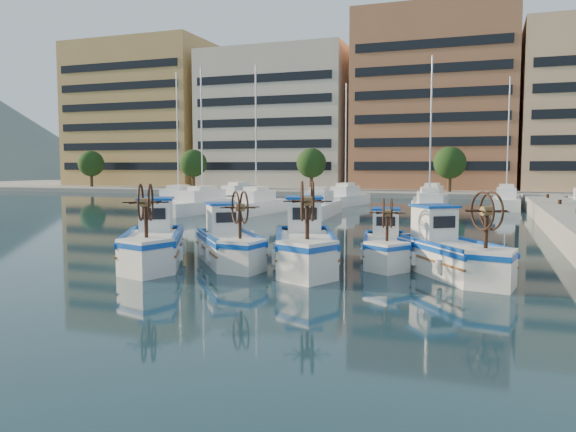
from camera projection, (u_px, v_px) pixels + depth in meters
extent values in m
plane|color=#18323F|center=(248.00, 265.00, 21.06)|extent=(300.00, 300.00, 0.00)
cube|color=gray|center=(427.00, 190.00, 83.95)|extent=(180.00, 40.00, 0.60)
cube|color=tan|center=(143.00, 115.00, 96.96)|extent=(24.00, 14.00, 24.00)
cube|color=black|center=(118.00, 111.00, 90.38)|extent=(22.08, 0.12, 21.60)
cube|color=beige|center=(279.00, 120.00, 88.78)|extent=(23.00, 14.00, 21.00)
cube|color=black|center=(262.00, 116.00, 82.20)|extent=(21.16, 0.12, 18.90)
cube|color=#B56D46|center=(435.00, 101.00, 80.63)|extent=(22.00, 14.00, 25.00)
cube|color=black|center=(430.00, 95.00, 74.05)|extent=(20.24, 0.12, 22.50)
cylinder|color=#3F2B19|center=(92.00, 181.00, 87.79)|extent=(0.50, 0.50, 3.00)
sphere|color=#204117|center=(91.00, 164.00, 87.55)|extent=(4.00, 4.00, 4.00)
cylinder|color=#3F2B19|center=(193.00, 182.00, 81.81)|extent=(0.50, 0.50, 3.00)
sphere|color=#204117|center=(193.00, 163.00, 81.57)|extent=(4.00, 4.00, 4.00)
cylinder|color=#3F2B19|center=(311.00, 183.00, 75.82)|extent=(0.50, 0.50, 3.00)
sphere|color=#204117|center=(311.00, 163.00, 75.59)|extent=(4.00, 4.00, 4.00)
cylinder|color=#3F2B19|center=(449.00, 184.00, 69.84)|extent=(0.50, 0.50, 3.00)
sphere|color=#204117|center=(450.00, 163.00, 69.60)|extent=(4.00, 4.00, 4.00)
cube|color=white|center=(179.00, 205.00, 47.36)|extent=(3.05, 8.82, 1.00)
cylinder|color=silver|center=(178.00, 139.00, 46.88)|extent=(0.12, 0.12, 11.00)
cube|color=white|center=(203.00, 207.00, 44.98)|extent=(3.30, 10.06, 1.00)
cylinder|color=silver|center=(202.00, 137.00, 44.50)|extent=(0.12, 0.12, 11.00)
cube|color=white|center=(256.00, 207.00, 44.00)|extent=(3.07, 8.22, 1.00)
cylinder|color=silver|center=(256.00, 137.00, 43.52)|extent=(0.12, 0.12, 11.00)
cube|color=white|center=(319.00, 209.00, 42.26)|extent=(2.93, 8.51, 1.00)
cube|color=white|center=(429.00, 211.00, 40.49)|extent=(3.56, 8.84, 1.00)
cylinder|color=silver|center=(431.00, 134.00, 40.01)|extent=(0.12, 0.12, 11.00)
cube|color=white|center=(239.00, 198.00, 56.79)|extent=(3.58, 8.95, 1.00)
cube|color=white|center=(345.00, 200.00, 53.53)|extent=(3.36, 7.86, 1.00)
cylinder|color=silver|center=(346.00, 142.00, 53.05)|extent=(0.12, 0.12, 11.00)
cube|color=white|center=(432.00, 200.00, 53.15)|extent=(2.63, 7.66, 1.00)
cube|color=white|center=(506.00, 203.00, 49.63)|extent=(2.47, 9.14, 1.00)
cylinder|color=silver|center=(508.00, 140.00, 49.15)|extent=(0.12, 0.12, 11.00)
cube|color=white|center=(153.00, 249.00, 21.16)|extent=(3.84, 4.99, 1.15)
cube|color=#0D43AC|center=(153.00, 238.00, 21.12)|extent=(3.96, 5.14, 0.18)
cube|color=#183AC0|center=(153.00, 239.00, 21.13)|extent=(3.25, 4.39, 0.07)
cube|color=white|center=(156.00, 215.00, 22.36)|extent=(1.72, 1.81, 1.20)
cube|color=#0D43AC|center=(156.00, 199.00, 22.30)|extent=(1.94, 2.04, 0.09)
cylinder|color=#331E14|center=(146.00, 222.00, 19.11)|extent=(0.13, 0.13, 1.27)
cylinder|color=brown|center=(146.00, 202.00, 19.05)|extent=(0.45, 0.43, 0.31)
torus|color=#331E14|center=(141.00, 202.00, 19.03)|extent=(0.65, 1.18, 1.28)
torus|color=#331E14|center=(151.00, 202.00, 19.07)|extent=(0.65, 1.18, 1.28)
cube|color=white|center=(229.00, 249.00, 21.45)|extent=(3.99, 4.43, 1.05)
cube|color=#0D43AC|center=(229.00, 239.00, 21.42)|extent=(4.11, 4.56, 0.16)
cube|color=#183AC0|center=(229.00, 240.00, 21.42)|extent=(3.42, 3.86, 0.06)
cube|color=white|center=(223.00, 218.00, 22.50)|extent=(1.67, 1.70, 1.10)
cube|color=#0D43AC|center=(223.00, 204.00, 22.44)|extent=(1.88, 1.91, 0.08)
cylinder|color=#331E14|center=(240.00, 225.00, 19.65)|extent=(0.12, 0.12, 1.16)
cylinder|color=brown|center=(240.00, 207.00, 19.59)|extent=(0.42, 0.42, 0.28)
torus|color=#331E14|center=(236.00, 208.00, 19.55)|extent=(0.77, 0.97, 1.17)
torus|color=#331E14|center=(244.00, 207.00, 19.64)|extent=(0.77, 0.97, 1.17)
cube|color=white|center=(305.00, 251.00, 20.41)|extent=(3.52, 5.18, 1.19)
cube|color=#0D43AC|center=(305.00, 239.00, 20.37)|extent=(3.63, 5.33, 0.18)
cube|color=#183AC0|center=(305.00, 241.00, 20.38)|extent=(2.94, 4.58, 0.07)
cube|color=white|center=(304.00, 215.00, 21.66)|extent=(1.67, 1.81, 1.25)
cube|color=#0D43AC|center=(304.00, 197.00, 21.61)|extent=(1.89, 2.03, 0.09)
cylinder|color=#331E14|center=(307.00, 223.00, 18.27)|extent=(0.14, 0.14, 1.32)
cylinder|color=brown|center=(307.00, 201.00, 18.21)|extent=(0.45, 0.42, 0.32)
torus|color=#331E14|center=(302.00, 201.00, 18.21)|extent=(0.52, 1.28, 1.33)
torus|color=#331E14|center=(313.00, 201.00, 18.21)|extent=(0.52, 1.28, 1.33)
cube|color=white|center=(386.00, 250.00, 21.51)|extent=(2.33, 4.06, 0.96)
cube|color=#0D43AC|center=(386.00, 241.00, 21.48)|extent=(2.40, 4.19, 0.15)
cube|color=#183AC0|center=(386.00, 242.00, 21.48)|extent=(1.90, 3.62, 0.05)
cube|color=white|center=(385.00, 222.00, 22.50)|extent=(1.21, 1.35, 1.00)
cube|color=#0D43AC|center=(386.00, 209.00, 22.45)|extent=(1.37, 1.51, 0.07)
cylinder|color=#331E14|center=(387.00, 229.00, 19.81)|extent=(0.11, 0.11, 1.06)
cylinder|color=brown|center=(387.00, 213.00, 19.76)|extent=(0.33, 0.31, 0.25)
torus|color=#331E14|center=(383.00, 213.00, 19.78)|extent=(0.26, 1.06, 1.07)
torus|color=#331E14|center=(391.00, 213.00, 19.74)|extent=(0.26, 1.06, 1.07)
cube|color=white|center=(452.00, 259.00, 18.98)|extent=(4.00, 4.64, 1.09)
cube|color=#0D43AC|center=(452.00, 247.00, 18.95)|extent=(4.12, 4.78, 0.17)
cube|color=#183AC0|center=(452.00, 249.00, 18.95)|extent=(3.42, 4.05, 0.06)
cube|color=white|center=(434.00, 223.00, 20.08)|extent=(1.70, 1.75, 1.14)
cube|color=#0D43AC|center=(435.00, 206.00, 20.03)|extent=(1.92, 1.97, 0.08)
cylinder|color=#331E14|center=(486.00, 232.00, 17.09)|extent=(0.12, 0.12, 1.20)
cylinder|color=brown|center=(487.00, 211.00, 17.03)|extent=(0.44, 0.43, 0.29)
torus|color=#331E14|center=(482.00, 211.00, 16.99)|extent=(0.75, 1.04, 1.21)
torus|color=#331E14|center=(491.00, 211.00, 17.07)|extent=(0.75, 1.04, 1.21)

